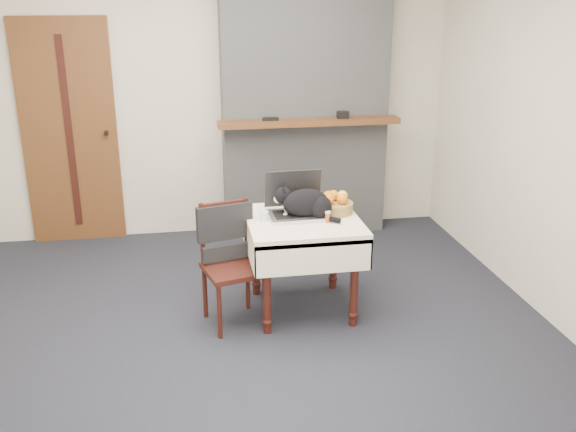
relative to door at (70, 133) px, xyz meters
The scene contains 12 objects.
ground 2.52m from the door, 58.72° to the right, with size 4.50×4.50×0.00m, color black.
room_shell 2.07m from the door, 51.56° to the right, with size 4.52×4.01×2.61m.
door is the anchor object (origin of this frame).
chimney 2.12m from the door, ahead, with size 1.62×0.48×2.60m.
side_table 2.51m from the door, 44.31° to the right, with size 0.78×0.78×0.70m.
laptop 2.40m from the door, 43.09° to the right, with size 0.42×0.36×0.30m.
cat 2.50m from the door, 43.52° to the right, with size 0.44×0.33×0.24m.
cream_jar 2.31m from the door, 49.03° to the right, with size 0.06×0.06×0.07m, color silver.
pill_bottle 2.67m from the door, 43.59° to the right, with size 0.04×0.04×0.08m.
fruit_basket 2.61m from the door, 38.91° to the right, with size 0.26×0.26×0.15m.
desk_clutter 2.60m from the door, 40.56° to the right, with size 0.15×0.02×0.01m, color black.
chair 2.21m from the door, 54.80° to the right, with size 0.46×0.46×0.85m.
Camera 1 is at (-0.24, -3.88, 2.21)m, focal length 40.00 mm.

